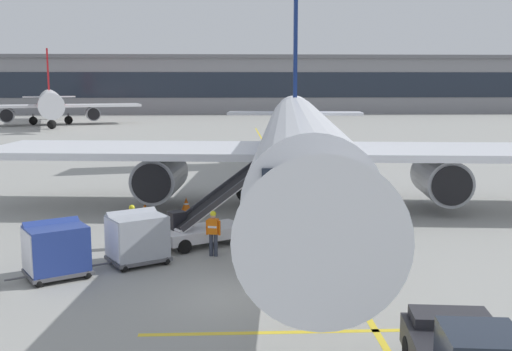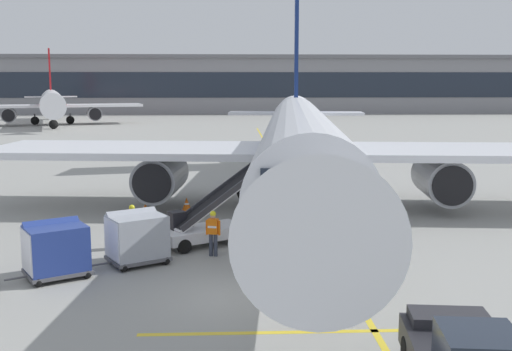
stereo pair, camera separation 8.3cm
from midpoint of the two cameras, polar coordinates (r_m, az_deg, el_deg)
The scene contains 14 objects.
ground_plane at distance 19.26m, azimuth -1.65°, elevation -11.16°, with size 600.00×600.00×0.00m, color gray.
parked_airplane at distance 31.97m, azimuth 3.94°, elevation 3.12°, with size 32.61×41.89×13.93m.
belt_loader at distance 25.01m, azimuth -4.67°, elevation -4.28°, with size 5.01×3.65×3.48m.
baggage_cart_lead at distance 22.70m, azimuth -11.10°, elevation -5.58°, with size 2.75×2.39×1.91m.
baggage_cart_second at distance 21.82m, azimuth -18.18°, elevation -6.45°, with size 2.75×2.39×1.91m.
ground_crew_by_loader at distance 23.26m, azimuth -4.09°, elevation -5.09°, with size 0.55×0.34×1.74m.
ground_crew_by_carts at distance 24.81m, azimuth -11.50°, elevation -4.37°, with size 0.39×0.52×1.74m.
ground_crew_marshaller at distance 22.19m, azimuth -12.34°, elevation -5.96°, with size 0.43×0.45×1.74m.
safety_cone_engine_keepout at distance 30.95m, azimuth -10.33°, elevation -3.06°, with size 0.53×0.53×0.61m.
safety_cone_wingtip at distance 31.27m, azimuth -6.56°, elevation -2.73°, with size 0.65×0.65×0.73m.
apron_guidance_line_lead_in at distance 31.76m, azimuth 4.38°, elevation -3.17°, with size 0.20×110.00×0.01m.
apron_guidance_line_stop_bar at distance 17.05m, azimuth 9.99°, elevation -14.00°, with size 12.00×0.20×0.01m.
terminal_building at distance 132.33m, azimuth 2.79°, elevation 8.43°, with size 135.34×20.18×11.68m.
distant_airplane at distance 97.69m, azimuth -18.57°, elevation 6.39°, with size 26.86×34.67×11.96m.
Camera 1 is at (-0.33, -18.10, 6.56)m, focal length 43.12 mm.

